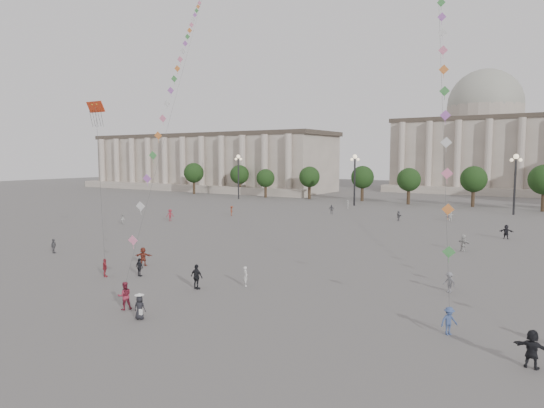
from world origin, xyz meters
The scene contains 30 objects.
ground centered at (0.00, 0.00, 0.00)m, with size 360.00×360.00×0.00m, color #585552.
hall_west centered at (-75.00, 93.89, 8.43)m, with size 84.00×26.22×17.20m.
hall_central centered at (0.00, 129.22, 14.23)m, with size 48.30×34.30×35.50m.
tree_row centered at (0.00, 78.00, 5.39)m, with size 137.12×5.12×8.00m.
lamp_post_far_west centered at (-45.00, 70.00, 7.35)m, with size 2.00×0.90×10.65m.
lamp_post_mid_west centered at (-15.00, 70.00, 7.35)m, with size 2.00×0.90×10.65m.
lamp_post_mid_east centered at (15.00, 70.00, 7.35)m, with size 2.00×0.90×10.65m.
person_crowd_0 centered at (6.23, 59.66, 0.79)m, with size 0.93×0.39×1.58m, color navy.
person_crowd_1 centered at (-33.51, 25.05, 0.74)m, with size 0.72×0.56×1.48m, color beige.
person_crowd_2 centered at (-30.05, 31.55, 0.93)m, with size 1.21×0.69×1.87m, color maroon.
person_crowd_3 centered at (23.14, 1.68, 0.95)m, with size 1.76×0.56×1.90m, color black.
person_crowd_4 centered at (7.57, 55.17, 0.83)m, with size 1.55×0.49×1.67m, color white.
person_crowd_6 centered at (16.75, 13.12, 0.79)m, with size 1.02×0.58×1.57m, color slate.
person_crowd_7 centered at (14.33, 30.59, 0.91)m, with size 1.69×0.54×1.82m, color #BBBAB6.
person_crowd_9 centered at (17.21, 41.72, 0.89)m, with size 1.64×0.52×1.77m, color black.
person_crowd_10 centered at (-13.70, 63.80, 0.80)m, with size 0.58×0.38×1.60m, color #BABAB5.
person_crowd_12 centered at (0.50, 51.35, 0.80)m, with size 1.48×0.47×1.59m, color slate.
person_crowd_13 centered at (2.80, 6.34, 0.79)m, with size 0.58×0.38×1.59m, color silver.
person_crowd_16 centered at (-12.46, 53.77, 0.83)m, with size 0.98×0.41×1.67m, color #59595D.
person_crowd_17 centered at (-26.11, 42.47, 0.84)m, with size 1.09×0.62×1.68m, color brown.
tourist_0 centered at (-9.00, 2.30, 0.79)m, with size 0.92×0.38×1.57m, color #A02B37.
tourist_1 centered at (-6.66, 4.01, 0.79)m, with size 0.92×0.38×1.57m, color black.
tourist_2 centered at (-9.48, 7.02, 0.87)m, with size 1.62×0.52×1.75m, color maroon.
tourist_3 centered at (-22.00, 6.06, 0.77)m, with size 0.90×0.37×1.53m, color #57585C.
tourist_4 centered at (0.14, 3.59, 0.97)m, with size 1.14×0.47×1.94m, color black.
kite_flyer_0 centered at (-0.57, -2.79, 0.94)m, with size 0.91×0.71×1.88m, color maroon.
kite_flyer_1 centered at (18.75, 4.09, 0.82)m, with size 1.05×0.61×1.63m, color #394D80.
hat_person centered at (1.77, -3.61, 0.82)m, with size 0.86×0.70×1.69m.
dragon_kite centered at (-15.20, 6.76, 14.20)m, with size 4.25×2.51×15.44m.
kite_train_west centered at (-21.44, 26.30, 24.68)m, with size 39.44×54.17×80.77m.
Camera 1 is at (24.69, -24.07, 10.19)m, focal length 32.00 mm.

